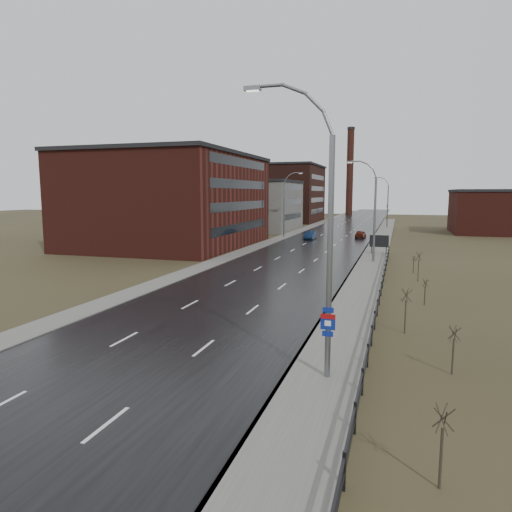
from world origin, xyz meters
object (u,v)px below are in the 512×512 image
Objects in this scene: car_near at (310,236)px; car_far at (361,234)px; billboard at (379,242)px; streetlight_main at (322,236)px.

car_near reaches higher than car_far.
car_far is (-4.00, 21.51, -1.05)m from billboard.
car_near is at bearing 101.09° from streetlight_main.
car_near is (-11.23, 57.34, -5.36)m from streetlight_main.
car_far is (7.86, 4.90, -0.02)m from car_near.
streetlight_main reaches higher than car_near.
streetlight_main reaches higher than billboard.
car_near is (-11.86, 16.61, -1.03)m from billboard.
billboard is 0.64× the size of car_far.
streetlight_main is 62.56m from car_far.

